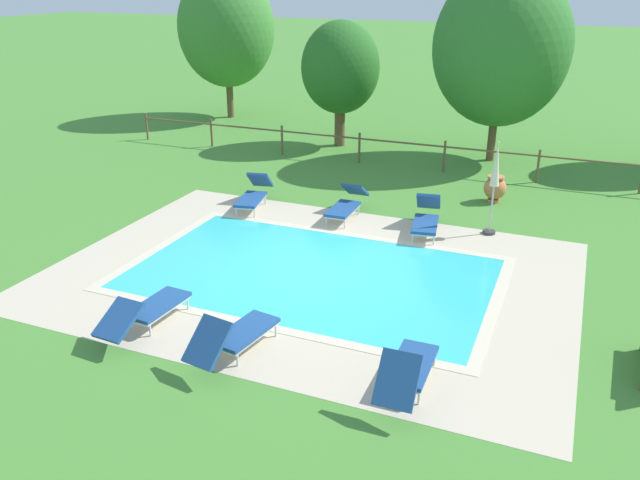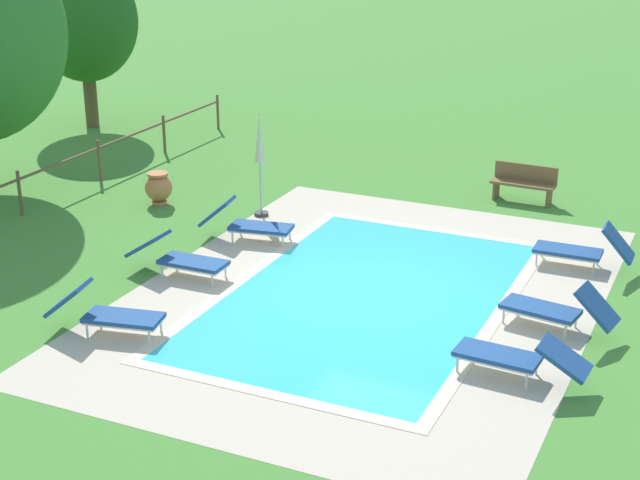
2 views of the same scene
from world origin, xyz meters
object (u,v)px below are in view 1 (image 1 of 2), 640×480
tree_east_mid (340,68)px  tree_centre (226,29)px  tree_west_mid (501,47)px  sun_lounger_north_near_steps (426,218)px  sun_lounger_south_mid (147,310)px  sun_lounger_north_far (347,204)px  sun_lounger_north_mid (235,335)px  patio_umbrella_closed_row_west (495,175)px  sun_lounger_south_near_corner (254,194)px  sun_lounger_north_end (408,369)px  terracotta_urn_near_fence (495,188)px

tree_east_mid → tree_centre: bearing=155.2°
tree_west_mid → tree_centre: size_ratio=1.01×
sun_lounger_north_near_steps → sun_lounger_south_mid: size_ratio=0.97×
sun_lounger_north_far → sun_lounger_south_mid: size_ratio=0.97×
sun_lounger_north_mid → tree_centre: tree_centre is taller
sun_lounger_north_near_steps → tree_west_mid: tree_west_mid is taller
sun_lounger_north_far → patio_umbrella_closed_row_west: patio_umbrella_closed_row_west is taller
sun_lounger_north_far → sun_lounger_south_near_corner: 2.68m
sun_lounger_north_near_steps → tree_centre: bearing=138.1°
sun_lounger_north_far → sun_lounger_south_mid: bearing=-101.1°
sun_lounger_north_mid → sun_lounger_north_end: bearing=2.2°
sun_lounger_south_near_corner → terracotta_urn_near_fence: 6.87m
sun_lounger_south_mid → tree_east_mid: bearing=96.5°
sun_lounger_north_near_steps → terracotta_urn_near_fence: bearing=67.8°
patio_umbrella_closed_row_west → terracotta_urn_near_fence: size_ratio=3.11×
tree_west_mid → tree_east_mid: bearing=-179.5°
sun_lounger_south_mid → tree_west_mid: tree_west_mid is taller
tree_west_mid → patio_umbrella_closed_row_west: bearing=-81.4°
sun_lounger_north_mid → sun_lounger_south_mid: size_ratio=0.96×
sun_lounger_north_end → terracotta_urn_near_fence: 9.75m
sun_lounger_north_far → tree_east_mid: size_ratio=0.45×
sun_lounger_north_mid → sun_lounger_north_far: 7.11m
sun_lounger_north_mid → sun_lounger_north_end: 3.00m
sun_lounger_north_end → sun_lounger_south_mid: size_ratio=0.91×
sun_lounger_north_mid → sun_lounger_south_mid: 1.96m
sun_lounger_south_near_corner → sun_lounger_south_mid: size_ratio=0.98×
sun_lounger_north_end → tree_centre: tree_centre is taller
sun_lounger_north_end → terracotta_urn_near_fence: bearing=90.6°
sun_lounger_north_near_steps → tree_west_mid: (0.45, 7.53, 3.45)m
sun_lounger_north_far → sun_lounger_north_end: sun_lounger_north_end is taller
tree_east_mid → sun_lounger_north_mid: bearing=-76.1°
sun_lounger_north_mid → sun_lounger_north_end: sun_lounger_north_end is taller
tree_west_mid → tree_centre: 12.44m
sun_lounger_north_near_steps → tree_west_mid: bearing=86.6°
sun_lounger_north_mid → sun_lounger_north_near_steps: bearing=76.5°
sun_lounger_south_mid → tree_centre: (-8.05, 17.07, 3.50)m
sun_lounger_north_mid → sun_lounger_north_far: size_ratio=0.99×
terracotta_urn_near_fence → tree_centre: (-12.90, 7.40, 3.45)m
sun_lounger_north_near_steps → sun_lounger_south_mid: sun_lounger_north_near_steps is taller
sun_lounger_north_mid → tree_west_mid: (2.09, 14.34, 3.45)m
sun_lounger_north_mid → tree_west_mid: bearing=81.7°
sun_lounger_north_near_steps → sun_lounger_north_mid: bearing=-103.5°
tree_centre → sun_lounger_north_mid: bearing=-59.9°
sun_lounger_north_mid → tree_west_mid: tree_west_mid is taller
sun_lounger_south_mid → tree_centre: bearing=115.3°
sun_lounger_north_far → tree_west_mid: bearing=69.7°
sun_lounger_north_end → tree_west_mid: (-0.91, 14.22, 3.44)m
sun_lounger_north_far → tree_centre: size_ratio=0.32×
sun_lounger_south_near_corner → tree_centre: tree_centre is taller
sun_lounger_north_mid → tree_east_mid: size_ratio=0.44×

